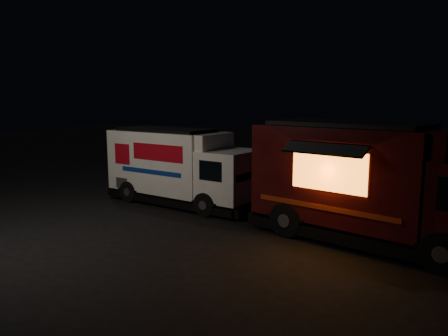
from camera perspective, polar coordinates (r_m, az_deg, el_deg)
ground at (r=13.63m, az=-9.78°, el=-7.53°), size 80.00×80.00×0.00m
white_truck at (r=16.03m, az=-5.42°, el=0.14°), size 6.21×2.44×2.76m
red_truck at (r=12.31m, az=19.52°, el=-1.98°), size 7.28×3.67×3.24m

